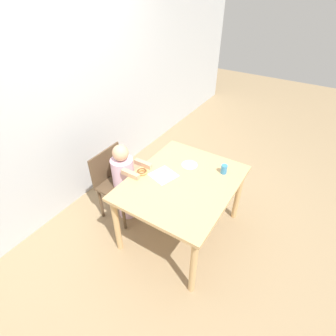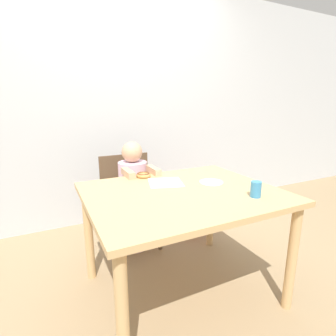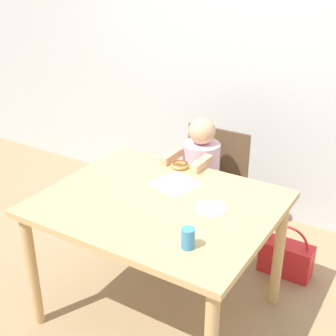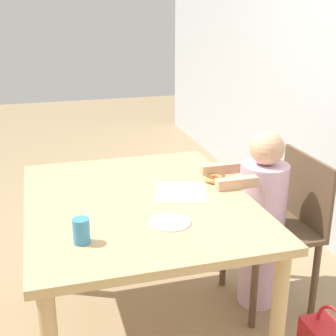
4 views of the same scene
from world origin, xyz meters
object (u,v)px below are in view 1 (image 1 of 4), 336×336
(child_figure, at_px, (125,183))
(donut, at_px, (142,172))
(cup, at_px, (224,169))
(handbag, at_px, (153,177))
(chair, at_px, (117,182))

(child_figure, xyz_separation_m, donut, (-0.00, -0.26, 0.26))
(donut, xyz_separation_m, cup, (0.44, -0.69, 0.03))
(handbag, relative_size, cup, 3.72)
(child_figure, relative_size, handbag, 2.74)
(donut, height_order, handbag, donut)
(cup, bearing_deg, child_figure, 114.80)
(child_figure, height_order, cup, child_figure)
(chair, height_order, cup, cup)
(chair, height_order, donut, chair)
(child_figure, xyz_separation_m, handbag, (0.61, 0.06, -0.37))
(donut, bearing_deg, cup, -57.28)
(donut, bearing_deg, child_figure, 89.26)
(donut, bearing_deg, chair, 89.48)
(handbag, bearing_deg, cup, -99.42)
(handbag, distance_m, cup, 1.21)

